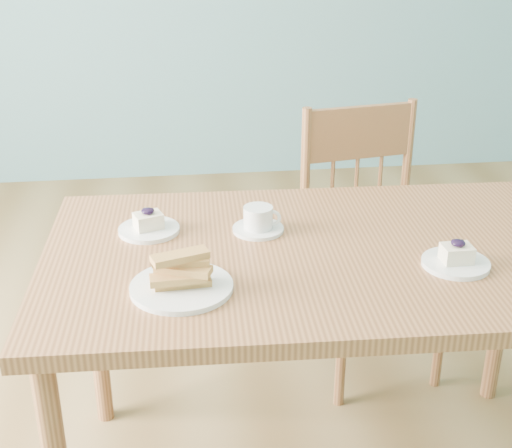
# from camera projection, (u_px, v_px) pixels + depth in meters

# --- Properties ---
(dining_table) EXTENTS (1.38, 0.82, 0.73)m
(dining_table) POSITION_uv_depth(u_px,v_px,m) (328.00, 275.00, 1.72)
(dining_table) COLOR #9F663C
(dining_table) RESTS_ON ground
(dining_chair) EXTENTS (0.47, 0.45, 0.89)m
(dining_chair) POSITION_uv_depth(u_px,v_px,m) (370.00, 243.00, 2.34)
(dining_chair) COLOR #9F663C
(dining_chair) RESTS_ON ground
(cheesecake_plate_near) EXTENTS (0.15, 0.15, 0.06)m
(cheesecake_plate_near) POSITION_uv_depth(u_px,v_px,m) (456.00, 259.00, 1.61)
(cheesecake_plate_near) COLOR white
(cheesecake_plate_near) RESTS_ON dining_table
(cheesecake_plate_far) EXTENTS (0.15, 0.15, 0.06)m
(cheesecake_plate_far) POSITION_uv_depth(u_px,v_px,m) (149.00, 226.00, 1.77)
(cheesecake_plate_far) COLOR white
(cheesecake_plate_far) RESTS_ON dining_table
(coffee_cup) EXTENTS (0.13, 0.13, 0.06)m
(coffee_cup) POSITION_uv_depth(u_px,v_px,m) (259.00, 221.00, 1.77)
(coffee_cup) COLOR white
(coffee_cup) RESTS_ON dining_table
(biscotti_plate) EXTENTS (0.22, 0.22, 0.09)m
(biscotti_plate) POSITION_uv_depth(u_px,v_px,m) (181.00, 278.00, 1.50)
(biscotti_plate) COLOR white
(biscotti_plate) RESTS_ON dining_table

